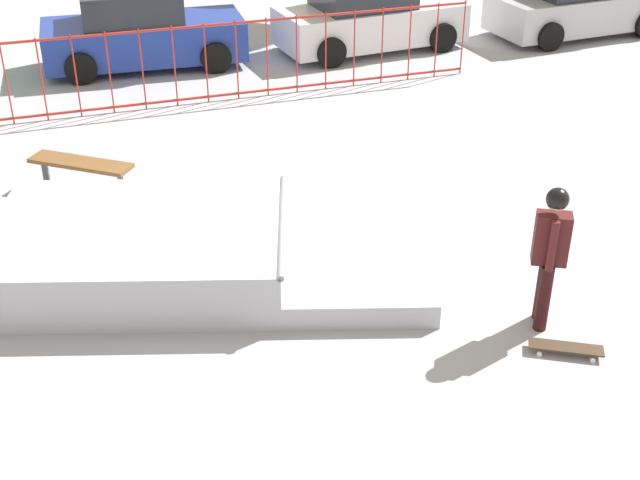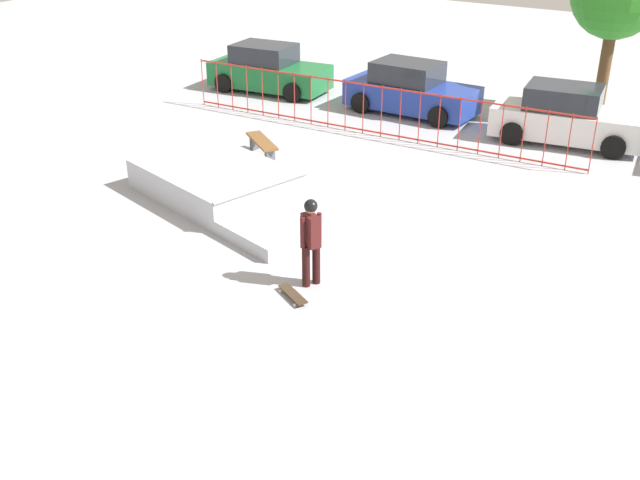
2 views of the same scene
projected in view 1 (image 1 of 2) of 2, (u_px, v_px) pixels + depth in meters
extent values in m
plane|color=#A8AAB2|center=(216.00, 265.00, 10.93)|extent=(60.00, 60.00, 0.00)
cube|color=#B0B3BB|center=(138.00, 249.00, 10.58)|extent=(4.13, 3.42, 0.70)
cube|color=#B0B3BB|center=(354.00, 260.00, 10.73)|extent=(2.39, 2.97, 0.30)
cylinder|color=gray|center=(282.00, 223.00, 10.44)|extent=(0.73, 2.54, 0.08)
cylinder|color=black|center=(543.00, 288.00, 9.70)|extent=(0.15, 0.15, 0.82)
cylinder|color=black|center=(544.00, 298.00, 9.51)|extent=(0.15, 0.15, 0.82)
cube|color=#4C1919|center=(552.00, 238.00, 9.25)|extent=(0.44, 0.36, 0.60)
cylinder|color=#4C1919|center=(551.00, 231.00, 9.40)|extent=(0.09, 0.09, 0.60)
cylinder|color=#4C1919|center=(553.00, 246.00, 9.10)|extent=(0.09, 0.09, 0.60)
sphere|color=tan|center=(557.00, 202.00, 9.03)|extent=(0.22, 0.22, 0.22)
sphere|color=black|center=(558.00, 199.00, 9.02)|extent=(0.25, 0.25, 0.25)
cube|color=#3F2D1E|center=(566.00, 347.00, 9.27)|extent=(0.80, 0.54, 0.02)
cylinder|color=silver|center=(591.00, 348.00, 9.34)|extent=(0.06, 0.05, 0.06)
cylinder|color=silver|center=(593.00, 360.00, 9.15)|extent=(0.06, 0.05, 0.06)
cylinder|color=silver|center=(539.00, 342.00, 9.44)|extent=(0.06, 0.05, 0.06)
cylinder|color=silver|center=(539.00, 354.00, 9.24)|extent=(0.06, 0.05, 0.06)
cylinder|color=#B22D23|center=(155.00, 30.00, 15.18)|extent=(12.34, 0.61, 0.05)
cylinder|color=#B22D23|center=(162.00, 102.00, 15.85)|extent=(12.34, 0.61, 0.05)
cylinder|color=#B22D23|center=(7.00, 83.00, 14.80)|extent=(0.03, 0.03, 1.50)
cylinder|color=#B22D23|center=(42.00, 80.00, 14.96)|extent=(0.03, 0.03, 1.50)
cylinder|color=#B22D23|center=(76.00, 76.00, 15.12)|extent=(0.03, 0.03, 1.50)
cylinder|color=#B22D23|center=(110.00, 73.00, 15.29)|extent=(0.03, 0.03, 1.50)
cylinder|color=#B22D23|center=(142.00, 70.00, 15.45)|extent=(0.03, 0.03, 1.50)
cylinder|color=#B22D23|center=(175.00, 66.00, 15.61)|extent=(0.03, 0.03, 1.50)
cylinder|color=#B22D23|center=(206.00, 63.00, 15.77)|extent=(0.03, 0.03, 1.50)
cylinder|color=#B22D23|center=(237.00, 60.00, 15.94)|extent=(0.03, 0.03, 1.50)
cylinder|color=#B22D23|center=(267.00, 57.00, 16.10)|extent=(0.03, 0.03, 1.50)
cylinder|color=#B22D23|center=(297.00, 54.00, 16.26)|extent=(0.03, 0.03, 1.50)
cylinder|color=#B22D23|center=(326.00, 51.00, 16.42)|extent=(0.03, 0.03, 1.50)
cylinder|color=#B22D23|center=(354.00, 48.00, 16.58)|extent=(0.03, 0.03, 1.50)
cylinder|color=#B22D23|center=(382.00, 46.00, 16.75)|extent=(0.03, 0.03, 1.50)
cylinder|color=#B22D23|center=(410.00, 43.00, 16.91)|extent=(0.03, 0.03, 1.50)
cylinder|color=#B22D23|center=(436.00, 40.00, 17.07)|extent=(0.03, 0.03, 1.50)
cylinder|color=#B22D23|center=(463.00, 38.00, 17.23)|extent=(0.03, 0.03, 1.50)
cube|color=brown|center=(81.00, 163.00, 12.60)|extent=(1.54, 1.24, 0.06)
cube|color=#4C4C51|center=(46.00, 172.00, 12.90)|extent=(0.08, 0.36, 0.42)
cube|color=#4C4C51|center=(121.00, 184.00, 12.53)|extent=(0.08, 0.36, 0.42)
cube|color=#1E3899|center=(145.00, 40.00, 17.77)|extent=(4.12, 1.74, 0.80)
cube|color=#262B33|center=(131.00, 6.00, 17.37)|extent=(2.02, 1.52, 0.64)
cylinder|color=black|center=(204.00, 35.00, 18.91)|extent=(0.64, 0.23, 0.64)
cylinder|color=black|center=(216.00, 57.00, 17.49)|extent=(0.64, 0.23, 0.64)
cylinder|color=black|center=(79.00, 44.00, 18.30)|extent=(0.64, 0.23, 0.64)
cylinder|color=black|center=(81.00, 68.00, 16.87)|extent=(0.64, 0.23, 0.64)
cube|color=white|center=(370.00, 24.00, 18.83)|extent=(4.30, 2.26, 0.80)
cylinder|color=black|center=(405.00, 19.00, 20.10)|extent=(0.66, 0.31, 0.64)
cylinder|color=black|center=(442.00, 37.00, 18.75)|extent=(0.66, 0.31, 0.64)
cylinder|color=black|center=(300.00, 32.00, 19.15)|extent=(0.66, 0.31, 0.64)
cylinder|color=black|center=(331.00, 52.00, 17.80)|extent=(0.66, 0.31, 0.64)
cube|color=#B7B7BC|center=(577.00, 10.00, 19.84)|extent=(4.28, 2.19, 0.80)
cylinder|color=black|center=(598.00, 7.00, 21.09)|extent=(0.66, 0.30, 0.64)
cylinder|color=black|center=(506.00, 18.00, 20.18)|extent=(0.66, 0.30, 0.64)
cylinder|color=black|center=(550.00, 36.00, 18.82)|extent=(0.66, 0.30, 0.64)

